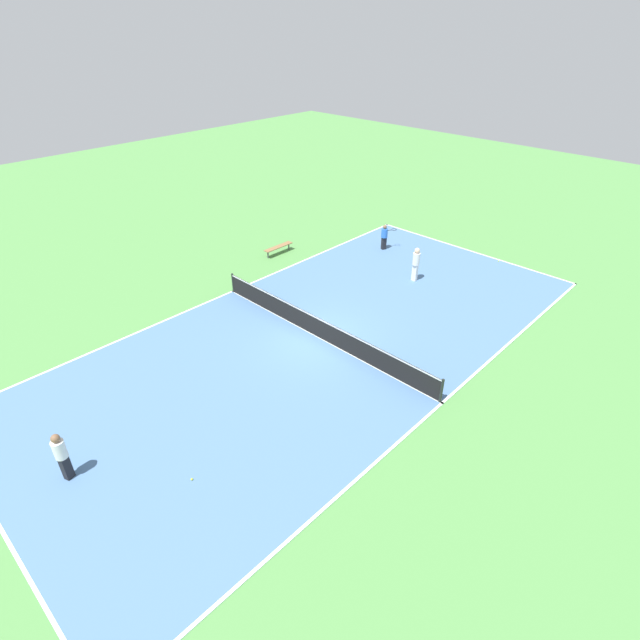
{
  "coord_description": "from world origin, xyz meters",
  "views": [
    {
      "loc": [
        -12.05,
        12.58,
        11.7
      ],
      "look_at": [
        0.0,
        0.0,
        0.9
      ],
      "focal_mm": 28.0,
      "sensor_mm": 36.0,
      "label": 1
    }
  ],
  "objects_px": {
    "player_near_blue": "(384,236)",
    "tennis_ball_near_net": "(498,261)",
    "tennis_net": "(320,328)",
    "bench": "(278,247)",
    "player_far_white": "(61,454)",
    "tennis_ball_far_baseline": "(192,479)",
    "player_near_white": "(416,262)"
  },
  "relations": [
    {
      "from": "tennis_ball_far_baseline",
      "to": "player_near_white",
      "type": "bearing_deg",
      "value": -80.1
    },
    {
      "from": "player_far_white",
      "to": "player_near_white",
      "type": "xyz_separation_m",
      "value": [
        -0.06,
        -17.54,
        0.06
      ]
    },
    {
      "from": "bench",
      "to": "player_far_white",
      "type": "bearing_deg",
      "value": 26.28
    },
    {
      "from": "player_near_blue",
      "to": "tennis_ball_far_baseline",
      "type": "distance_m",
      "value": 18.31
    },
    {
      "from": "tennis_net",
      "to": "tennis_ball_far_baseline",
      "type": "distance_m",
      "value": 8.39
    },
    {
      "from": "player_far_white",
      "to": "tennis_ball_near_net",
      "type": "relative_size",
      "value": 24.87
    },
    {
      "from": "tennis_net",
      "to": "player_near_white",
      "type": "relative_size",
      "value": 6.61
    },
    {
      "from": "player_far_white",
      "to": "player_near_blue",
      "type": "xyz_separation_m",
      "value": [
        3.5,
        -19.63,
        -0.15
      ]
    },
    {
      "from": "player_far_white",
      "to": "player_near_blue",
      "type": "bearing_deg",
      "value": 171.95
    },
    {
      "from": "tennis_ball_far_baseline",
      "to": "bench",
      "type": "bearing_deg",
      "value": -51.25
    },
    {
      "from": "bench",
      "to": "player_near_blue",
      "type": "height_order",
      "value": "player_near_blue"
    },
    {
      "from": "player_far_white",
      "to": "tennis_ball_near_net",
      "type": "distance_m",
      "value": 22.73
    },
    {
      "from": "bench",
      "to": "tennis_ball_far_baseline",
      "type": "xyz_separation_m",
      "value": [
        -10.11,
        12.59,
        -0.34
      ]
    },
    {
      "from": "tennis_net",
      "to": "tennis_ball_near_net",
      "type": "bearing_deg",
      "value": -98.79
    },
    {
      "from": "tennis_ball_far_baseline",
      "to": "tennis_ball_near_net",
      "type": "relative_size",
      "value": 1.0
    },
    {
      "from": "tennis_ball_far_baseline",
      "to": "player_near_blue",
      "type": "bearing_deg",
      "value": -70.2
    },
    {
      "from": "bench",
      "to": "tennis_ball_far_baseline",
      "type": "relative_size",
      "value": 27.69
    },
    {
      "from": "tennis_net",
      "to": "bench",
      "type": "distance_m",
      "value": 8.91
    },
    {
      "from": "player_far_white",
      "to": "player_near_blue",
      "type": "height_order",
      "value": "player_far_white"
    },
    {
      "from": "player_near_blue",
      "to": "bench",
      "type": "bearing_deg",
      "value": 165.93
    },
    {
      "from": "player_near_blue",
      "to": "tennis_ball_near_net",
      "type": "bearing_deg",
      "value": -35.83
    },
    {
      "from": "bench",
      "to": "tennis_ball_near_net",
      "type": "height_order",
      "value": "bench"
    },
    {
      "from": "tennis_net",
      "to": "tennis_ball_near_net",
      "type": "distance_m",
      "value": 12.34
    },
    {
      "from": "bench",
      "to": "player_near_white",
      "type": "height_order",
      "value": "player_near_white"
    },
    {
      "from": "tennis_net",
      "to": "bench",
      "type": "relative_size",
      "value": 6.25
    },
    {
      "from": "player_near_blue",
      "to": "tennis_ball_near_net",
      "type": "xyz_separation_m",
      "value": [
        -5.61,
        -2.98,
        -0.78
      ]
    },
    {
      "from": "tennis_net",
      "to": "player_near_blue",
      "type": "bearing_deg",
      "value": -67.96
    },
    {
      "from": "player_far_white",
      "to": "tennis_ball_far_baseline",
      "type": "xyz_separation_m",
      "value": [
        -2.7,
        -2.42,
        -0.93
      ]
    },
    {
      "from": "bench",
      "to": "player_near_white",
      "type": "xyz_separation_m",
      "value": [
        -7.47,
        -2.53,
        0.66
      ]
    },
    {
      "from": "player_far_white",
      "to": "tennis_ball_near_net",
      "type": "xyz_separation_m",
      "value": [
        -2.11,
        -22.61,
        -0.93
      ]
    },
    {
      "from": "bench",
      "to": "player_far_white",
      "type": "xyz_separation_m",
      "value": [
        -7.41,
        15.02,
        0.6
      ]
    },
    {
      "from": "player_near_white",
      "to": "tennis_ball_near_net",
      "type": "bearing_deg",
      "value": 63.97
    }
  ]
}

